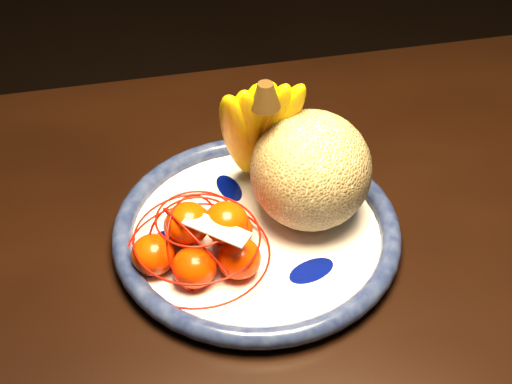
{
  "coord_description": "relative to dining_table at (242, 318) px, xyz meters",
  "views": [
    {
      "loc": [
        0.0,
        -0.64,
        1.4
      ],
      "look_at": [
        0.05,
        0.03,
        0.79
      ],
      "focal_mm": 55.0,
      "sensor_mm": 36.0,
      "label": 1
    }
  ],
  "objects": [
    {
      "name": "price_tag",
      "position": [
        -0.02,
        -0.0,
        0.16
      ],
      "size": [
        0.08,
        0.06,
        0.01
      ],
      "primitive_type": "cube",
      "rotation": [
        -0.14,
        0.1,
        -0.51
      ],
      "color": "white",
      "rests_on": "mandarin_bag"
    },
    {
      "name": "mandarin_bag",
      "position": [
        -0.04,
        0.02,
        0.12
      ],
      "size": [
        0.21,
        0.21,
        0.11
      ],
      "rotation": [
        0.0,
        0.0,
        -0.28
      ],
      "color": "#FE3A03",
      "rests_on": "fruit_bowl"
    },
    {
      "name": "dining_table",
      "position": [
        0.0,
        0.0,
        0.0
      ],
      "size": [
        1.53,
        1.04,
        0.72
      ],
      "rotation": [
        0.0,
        0.0,
        0.13
      ],
      "color": "black",
      "rests_on": "ground"
    },
    {
      "name": "cantaloupe",
      "position": [
        0.09,
        0.08,
        0.16
      ],
      "size": [
        0.14,
        0.14,
        0.14
      ],
      "primitive_type": "sphere",
      "color": "olive",
      "rests_on": "fruit_bowl"
    },
    {
      "name": "banana_bunch",
      "position": [
        0.03,
        0.13,
        0.19
      ],
      "size": [
        0.13,
        0.13,
        0.2
      ],
      "rotation": [
        0.0,
        0.0,
        0.18
      ],
      "color": "#EED300",
      "rests_on": "fruit_bowl"
    },
    {
      "name": "fruit_bowl",
      "position": [
        0.02,
        0.06,
        0.09
      ],
      "size": [
        0.35,
        0.35,
        0.03
      ],
      "rotation": [
        0.0,
        0.0,
        -0.15
      ],
      "color": "white",
      "rests_on": "dining_table"
    }
  ]
}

